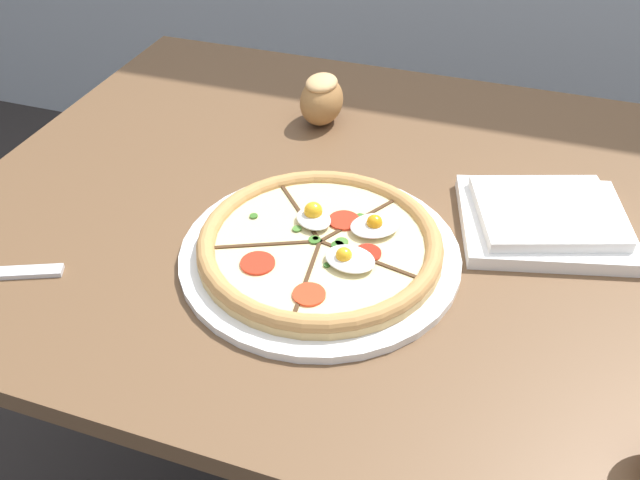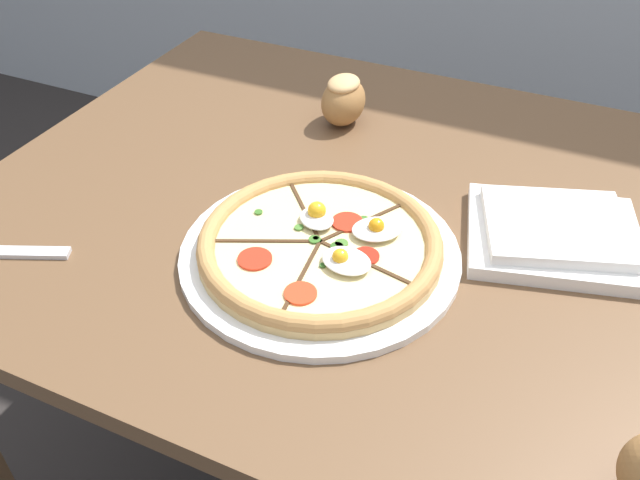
{
  "view_description": "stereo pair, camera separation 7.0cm",
  "coord_description": "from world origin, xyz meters",
  "px_view_note": "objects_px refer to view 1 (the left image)",
  "views": [
    {
      "loc": [
        0.16,
        -0.79,
        1.35
      ],
      "look_at": [
        -0.06,
        -0.14,
        0.8
      ],
      "focal_mm": 38.0,
      "sensor_mm": 36.0,
      "label": 1
    },
    {
      "loc": [
        0.22,
        -0.76,
        1.35
      ],
      "look_at": [
        -0.06,
        -0.14,
        0.8
      ],
      "focal_mm": 38.0,
      "sensor_mm": 36.0,
      "label": 2
    }
  ],
  "objects_px": {
    "bread_piece_mid": "(322,99)",
    "pizza": "(321,246)",
    "dining_table": "(386,262)",
    "napkin_folded": "(545,219)"
  },
  "relations": [
    {
      "from": "dining_table",
      "to": "pizza",
      "type": "bearing_deg",
      "value": -113.41
    },
    {
      "from": "napkin_folded",
      "to": "bread_piece_mid",
      "type": "height_order",
      "value": "bread_piece_mid"
    },
    {
      "from": "dining_table",
      "to": "napkin_folded",
      "type": "height_order",
      "value": "napkin_folded"
    },
    {
      "from": "bread_piece_mid",
      "to": "napkin_folded",
      "type": "bearing_deg",
      "value": -25.63
    },
    {
      "from": "dining_table",
      "to": "napkin_folded",
      "type": "relative_size",
      "value": 4.68
    },
    {
      "from": "dining_table",
      "to": "pizza",
      "type": "height_order",
      "value": "pizza"
    },
    {
      "from": "dining_table",
      "to": "bread_piece_mid",
      "type": "height_order",
      "value": "bread_piece_mid"
    },
    {
      "from": "pizza",
      "to": "bread_piece_mid",
      "type": "relative_size",
      "value": 3.82
    },
    {
      "from": "bread_piece_mid",
      "to": "pizza",
      "type": "bearing_deg",
      "value": -71.57
    },
    {
      "from": "dining_table",
      "to": "pizza",
      "type": "xyz_separation_m",
      "value": [
        -0.06,
        -0.14,
        0.12
      ]
    }
  ]
}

